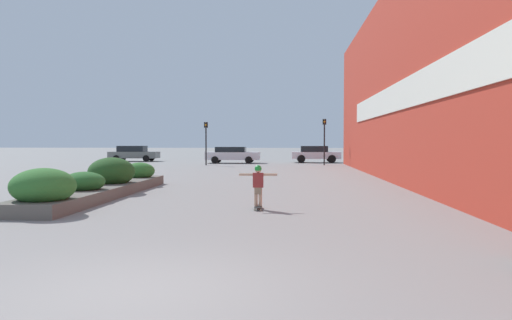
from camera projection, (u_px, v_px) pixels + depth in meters
The scene contains 11 objects.
ground_plane at pixel (133, 292), 6.19m from camera, with size 300.00×300.00×0.00m, color gray.
building_wall_right at pixel (402, 79), 21.85m from camera, with size 0.67×40.74×9.31m.
planter_box at pixel (98, 183), 16.71m from camera, with size 1.79×10.51×1.31m.
skateboard at pixel (258, 207), 13.81m from camera, with size 0.24×0.80×0.09m.
skateboarder at pixel (258, 181), 13.78m from camera, with size 1.06×0.19×1.13m.
car_leftmost at pixel (134, 153), 47.97m from camera, with size 4.63×2.00×1.49m.
car_center_left at pixel (232, 154), 43.84m from camera, with size 4.72×2.06×1.43m.
car_center_right at pixel (430, 154), 45.13m from camera, with size 4.26×1.86×1.46m.
car_rightmost at pixel (315, 154), 44.98m from camera, with size 4.36×1.97×1.50m.
traffic_light_left at pixel (206, 136), 39.85m from camera, with size 0.28×0.30×3.45m.
traffic_light_right at pixel (324, 134), 39.85m from camera, with size 0.28×0.30×3.70m.
Camera 1 is at (1.93, -6.01, 1.87)m, focal length 35.00 mm.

